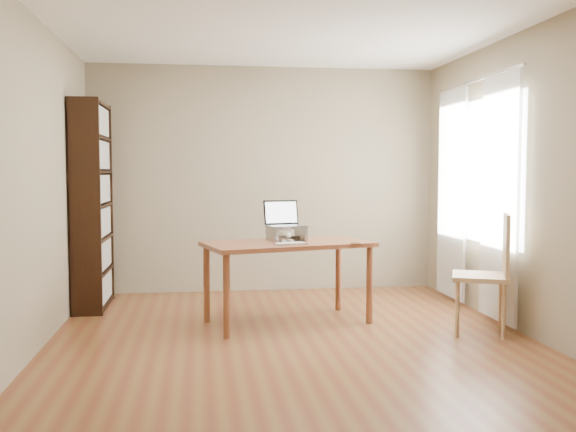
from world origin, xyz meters
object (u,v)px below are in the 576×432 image
object	(u,v)px
laptop	(286,220)
bookshelf	(93,205)
cat	(282,234)
chair	(489,268)
keyboard	(290,244)
desk	(288,252)

from	to	relation	value
laptop	bookshelf	bearing A→B (deg)	141.62
cat	chair	distance (m)	1.87
keyboard	desk	bearing A→B (deg)	74.08
keyboard	chair	size ratio (longest dim) A/B	0.29
chair	laptop	bearing A→B (deg)	178.94
bookshelf	desk	xyz separation A→B (m)	(1.88, -0.96, -0.39)
desk	chair	size ratio (longest dim) A/B	1.57
cat	bookshelf	bearing A→B (deg)	145.23
bookshelf	keyboard	xyz separation A→B (m)	(1.87, -1.18, -0.29)
laptop	chair	distance (m)	1.87
laptop	cat	size ratio (longest dim) A/B	0.80
desk	chair	world-z (taller)	chair
chair	bookshelf	bearing A→B (deg)	179.08
keyboard	cat	xyz separation A→B (m)	(-0.03, 0.33, 0.06)
bookshelf	cat	size ratio (longest dim) A/B	4.30
bookshelf	laptop	xyz separation A→B (m)	(1.88, -0.82, -0.11)
laptop	keyboard	bearing A→B (deg)	-106.12
desk	cat	world-z (taller)	cat
bookshelf	desk	bearing A→B (deg)	-27.10
bookshelf	laptop	distance (m)	2.05
bookshelf	keyboard	distance (m)	2.23
keyboard	chair	world-z (taller)	chair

